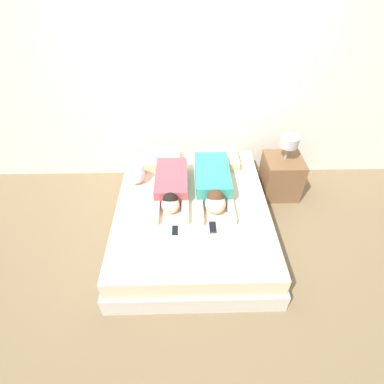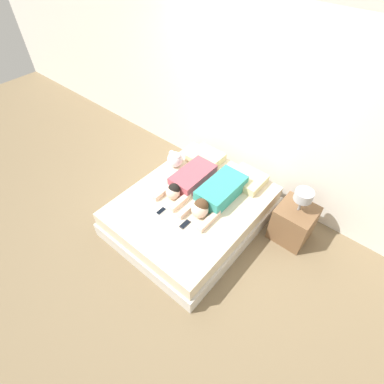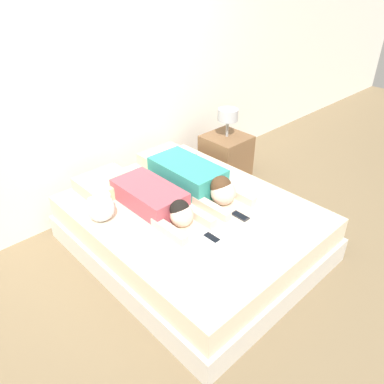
{
  "view_description": "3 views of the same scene",
  "coord_description": "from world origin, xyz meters",
  "px_view_note": "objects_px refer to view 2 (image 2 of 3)",
  "views": [
    {
      "loc": [
        -0.06,
        -2.29,
        2.54
      ],
      "look_at": [
        0.0,
        0.0,
        0.57
      ],
      "focal_mm": 28.0,
      "sensor_mm": 36.0,
      "label": 1
    },
    {
      "loc": [
        1.66,
        -1.97,
        3.23
      ],
      "look_at": [
        0.0,
        0.0,
        0.57
      ],
      "focal_mm": 28.0,
      "sensor_mm": 36.0,
      "label": 2
    },
    {
      "loc": [
        -1.74,
        -1.84,
        2.14
      ],
      "look_at": [
        0.0,
        0.0,
        0.57
      ],
      "focal_mm": 35.0,
      "sensor_mm": 36.0,
      "label": 3
    }
  ],
  "objects_px": {
    "pillow_head_right": "(247,179)",
    "plush_toy": "(175,159)",
    "cell_phone_left": "(161,211)",
    "pillow_head_left": "(206,158)",
    "person_left": "(188,181)",
    "bed": "(192,211)",
    "nightstand": "(294,221)",
    "person_right": "(216,195)",
    "cell_phone_right": "(185,224)"
  },
  "relations": [
    {
      "from": "pillow_head_right",
      "to": "nightstand",
      "type": "relative_size",
      "value": 0.54
    },
    {
      "from": "plush_toy",
      "to": "nightstand",
      "type": "distance_m",
      "value": 1.79
    },
    {
      "from": "person_right",
      "to": "bed",
      "type": "bearing_deg",
      "value": -140.09
    },
    {
      "from": "bed",
      "to": "person_left",
      "type": "xyz_separation_m",
      "value": [
        -0.22,
        0.17,
        0.3
      ]
    },
    {
      "from": "pillow_head_right",
      "to": "person_left",
      "type": "distance_m",
      "value": 0.79
    },
    {
      "from": "bed",
      "to": "pillow_head_right",
      "type": "xyz_separation_m",
      "value": [
        0.35,
        0.73,
        0.27
      ]
    },
    {
      "from": "cell_phone_right",
      "to": "bed",
      "type": "bearing_deg",
      "value": 118.25
    },
    {
      "from": "pillow_head_right",
      "to": "cell_phone_right",
      "type": "xyz_separation_m",
      "value": [
        -0.16,
        -1.08,
        -0.05
      ]
    },
    {
      "from": "cell_phone_left",
      "to": "cell_phone_right",
      "type": "xyz_separation_m",
      "value": [
        0.36,
        0.04,
        0.0
      ]
    },
    {
      "from": "person_left",
      "to": "cell_phone_right",
      "type": "distance_m",
      "value": 0.67
    },
    {
      "from": "nightstand",
      "to": "pillow_head_left",
      "type": "bearing_deg",
      "value": 176.61
    },
    {
      "from": "person_right",
      "to": "nightstand",
      "type": "distance_m",
      "value": 1.03
    },
    {
      "from": "cell_phone_left",
      "to": "bed",
      "type": "bearing_deg",
      "value": 66.39
    },
    {
      "from": "plush_toy",
      "to": "bed",
      "type": "bearing_deg",
      "value": -30.5
    },
    {
      "from": "bed",
      "to": "pillow_head_left",
      "type": "bearing_deg",
      "value": 115.75
    },
    {
      "from": "cell_phone_left",
      "to": "pillow_head_left",
      "type": "bearing_deg",
      "value": 99.25
    },
    {
      "from": "pillow_head_left",
      "to": "cell_phone_left",
      "type": "height_order",
      "value": "pillow_head_left"
    },
    {
      "from": "pillow_head_right",
      "to": "bed",
      "type": "bearing_deg",
      "value": -115.75
    },
    {
      "from": "bed",
      "to": "pillow_head_left",
      "type": "distance_m",
      "value": 0.85
    },
    {
      "from": "pillow_head_right",
      "to": "plush_toy",
      "type": "xyz_separation_m",
      "value": [
        -0.97,
        -0.36,
        0.06
      ]
    },
    {
      "from": "bed",
      "to": "cell_phone_right",
      "type": "bearing_deg",
      "value": -61.75
    },
    {
      "from": "bed",
      "to": "cell_phone_right",
      "type": "height_order",
      "value": "cell_phone_right"
    },
    {
      "from": "bed",
      "to": "nightstand",
      "type": "distance_m",
      "value": 1.3
    },
    {
      "from": "pillow_head_right",
      "to": "plush_toy",
      "type": "bearing_deg",
      "value": -159.54
    },
    {
      "from": "pillow_head_right",
      "to": "person_left",
      "type": "height_order",
      "value": "person_left"
    },
    {
      "from": "plush_toy",
      "to": "nightstand",
      "type": "relative_size",
      "value": 0.28
    },
    {
      "from": "bed",
      "to": "plush_toy",
      "type": "xyz_separation_m",
      "value": [
        -0.62,
        0.37,
        0.33
      ]
    },
    {
      "from": "pillow_head_right",
      "to": "cell_phone_right",
      "type": "distance_m",
      "value": 1.09
    },
    {
      "from": "bed",
      "to": "cell_phone_right",
      "type": "distance_m",
      "value": 0.46
    },
    {
      "from": "cell_phone_left",
      "to": "cell_phone_right",
      "type": "height_order",
      "value": "same"
    },
    {
      "from": "person_left",
      "to": "nightstand",
      "type": "xyz_separation_m",
      "value": [
        1.34,
        0.47,
        -0.22
      ]
    },
    {
      "from": "pillow_head_left",
      "to": "person_right",
      "type": "bearing_deg",
      "value": -42.72
    },
    {
      "from": "bed",
      "to": "person_right",
      "type": "xyz_separation_m",
      "value": [
        0.23,
        0.19,
        0.32
      ]
    },
    {
      "from": "person_right",
      "to": "nightstand",
      "type": "bearing_deg",
      "value": 26.59
    },
    {
      "from": "person_right",
      "to": "nightstand",
      "type": "relative_size",
      "value": 1.2
    },
    {
      "from": "person_left",
      "to": "bed",
      "type": "bearing_deg",
      "value": -38.84
    },
    {
      "from": "pillow_head_left",
      "to": "person_left",
      "type": "bearing_deg",
      "value": -76.38
    },
    {
      "from": "nightstand",
      "to": "plush_toy",
      "type": "bearing_deg",
      "value": -171.05
    },
    {
      "from": "person_left",
      "to": "cell_phone_right",
      "type": "relative_size",
      "value": 6.16
    },
    {
      "from": "person_left",
      "to": "nightstand",
      "type": "relative_size",
      "value": 1.11
    },
    {
      "from": "nightstand",
      "to": "cell_phone_left",
      "type": "bearing_deg",
      "value": -141.56
    },
    {
      "from": "person_left",
      "to": "plush_toy",
      "type": "xyz_separation_m",
      "value": [
        -0.4,
        0.19,
        0.03
      ]
    },
    {
      "from": "pillow_head_left",
      "to": "cell_phone_right",
      "type": "height_order",
      "value": "pillow_head_left"
    },
    {
      "from": "pillow_head_left",
      "to": "person_left",
      "type": "relative_size",
      "value": 0.49
    },
    {
      "from": "pillow_head_left",
      "to": "plush_toy",
      "type": "xyz_separation_m",
      "value": [
        -0.27,
        -0.36,
        0.06
      ]
    },
    {
      "from": "person_right",
      "to": "pillow_head_left",
      "type": "bearing_deg",
      "value": 137.28
    },
    {
      "from": "cell_phone_right",
      "to": "pillow_head_right",
      "type": "bearing_deg",
      "value": 81.47
    },
    {
      "from": "cell_phone_right",
      "to": "nightstand",
      "type": "relative_size",
      "value": 0.18
    },
    {
      "from": "person_right",
      "to": "cell_phone_right",
      "type": "distance_m",
      "value": 0.55
    },
    {
      "from": "person_left",
      "to": "plush_toy",
      "type": "distance_m",
      "value": 0.45
    }
  ]
}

